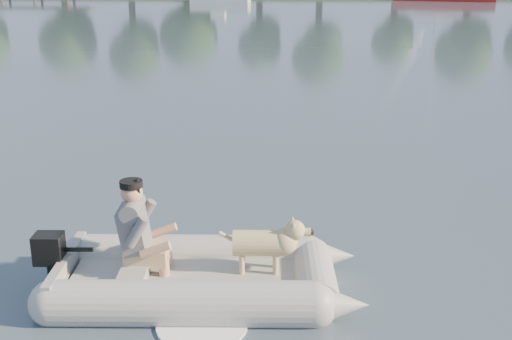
# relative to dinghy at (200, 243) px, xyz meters

# --- Properties ---
(water) EXTENTS (160.00, 160.00, 0.00)m
(water) POSITION_rel_dinghy_xyz_m (0.04, 0.31, -0.59)
(water) COLOR #4E5F69
(water) RESTS_ON ground
(dinghy) EXTENTS (4.58, 3.00, 1.39)m
(dinghy) POSITION_rel_dinghy_xyz_m (0.00, 0.00, 0.00)
(dinghy) COLOR #989793
(dinghy) RESTS_ON water
(man) EXTENTS (0.75, 0.65, 1.08)m
(man) POSITION_rel_dinghy_xyz_m (-0.70, 0.02, 0.18)
(man) COLOR slate
(man) RESTS_ON dinghy
(dog) EXTENTS (0.95, 0.37, 0.62)m
(dog) POSITION_rel_dinghy_xyz_m (0.64, 0.08, -0.07)
(dog) COLOR tan
(dog) RESTS_ON dinghy
(outboard_motor) EXTENTS (0.43, 0.31, 0.79)m
(outboard_motor) POSITION_rel_dinghy_xyz_m (-1.66, -0.07, -0.28)
(outboard_motor) COLOR black
(outboard_motor) RESTS_ON dinghy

